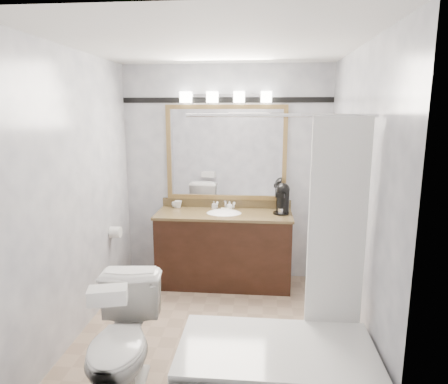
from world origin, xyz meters
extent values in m
cube|color=tan|center=(0.00, 0.00, -0.01)|extent=(2.40, 2.60, 0.01)
cube|color=white|center=(0.00, 0.00, 2.50)|extent=(2.40, 2.60, 0.01)
cube|color=silver|center=(0.00, 1.30, 1.25)|extent=(2.40, 0.01, 2.50)
cube|color=silver|center=(0.00, -1.30, 1.25)|extent=(2.40, 0.01, 2.50)
cube|color=silver|center=(-1.20, 0.00, 1.25)|extent=(0.01, 2.60, 2.50)
cube|color=silver|center=(1.20, 0.00, 1.25)|extent=(0.01, 2.60, 2.50)
cube|color=black|center=(0.00, 1.01, 0.41)|extent=(1.50, 0.55, 0.82)
cube|color=olive|center=(0.00, 1.01, 0.83)|extent=(1.53, 0.58, 0.03)
cube|color=olive|center=(0.00, 1.29, 0.90)|extent=(1.53, 0.03, 0.10)
ellipsoid|color=white|center=(0.00, 1.01, 0.82)|extent=(0.44, 0.34, 0.14)
cube|color=olive|center=(0.00, 1.28, 2.02)|extent=(1.40, 0.04, 0.05)
cube|color=olive|center=(0.00, 1.28, 0.97)|extent=(1.40, 0.04, 0.05)
cube|color=olive|center=(-0.68, 1.28, 1.50)|extent=(0.05, 0.04, 1.00)
cube|color=olive|center=(0.68, 1.28, 1.50)|extent=(0.05, 0.04, 1.00)
cube|color=white|center=(0.00, 1.29, 1.50)|extent=(1.30, 0.01, 1.00)
cube|color=silver|center=(0.00, 1.27, 2.15)|extent=(0.90, 0.05, 0.03)
cube|color=white|center=(-0.45, 1.22, 2.13)|extent=(0.12, 0.12, 0.12)
cube|color=white|center=(-0.15, 1.22, 2.13)|extent=(0.12, 0.12, 0.12)
cube|color=white|center=(0.15, 1.22, 2.13)|extent=(0.12, 0.12, 0.12)
cube|color=white|center=(0.45, 1.22, 2.13)|extent=(0.12, 0.12, 0.12)
cube|color=black|center=(0.00, 1.29, 2.10)|extent=(2.40, 0.01, 0.06)
cube|color=white|center=(0.53, -0.92, 0.23)|extent=(1.30, 0.72, 0.45)
cylinder|color=silver|center=(0.53, -0.54, 1.95)|extent=(1.30, 0.02, 0.02)
cube|color=white|center=(0.95, -0.55, 1.18)|extent=(0.40, 0.04, 1.55)
cylinder|color=white|center=(-1.14, 0.66, 0.70)|extent=(0.11, 0.12, 0.12)
imported|color=white|center=(-0.52, -0.92, 0.41)|extent=(0.53, 0.84, 0.82)
cube|color=white|center=(-0.52, -1.12, 0.86)|extent=(0.26, 0.18, 0.10)
cylinder|color=black|center=(0.64, 1.03, 0.86)|extent=(0.18, 0.18, 0.02)
cylinder|color=black|center=(0.66, 1.09, 0.99)|extent=(0.15, 0.15, 0.25)
sphere|color=black|center=(0.66, 1.09, 1.11)|extent=(0.15, 0.15, 0.15)
cube|color=black|center=(0.63, 1.01, 1.07)|extent=(0.12, 0.12, 0.05)
cylinder|color=silver|center=(0.63, 1.01, 0.89)|extent=(0.06, 0.06, 0.06)
imported|color=white|center=(-0.60, 1.22, 0.88)|extent=(0.10, 0.10, 0.07)
imported|color=white|center=(-0.57, 1.21, 0.89)|extent=(0.10, 0.10, 0.08)
imported|color=white|center=(-0.14, 1.20, 0.89)|extent=(0.05, 0.05, 0.09)
imported|color=white|center=(0.05, 1.18, 0.90)|extent=(0.08, 0.08, 0.10)
cube|color=beige|center=(0.00, 1.13, 0.86)|extent=(0.09, 0.06, 0.03)
camera|label=1|loc=(0.41, -3.33, 1.98)|focal=32.00mm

